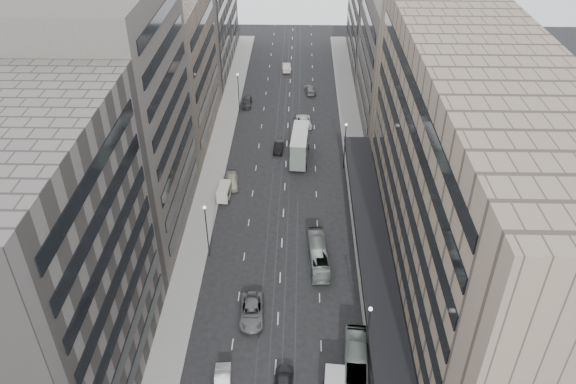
# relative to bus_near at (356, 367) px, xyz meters

# --- Properties ---
(ground) EXTENTS (220.00, 220.00, 0.00)m
(ground) POSITION_rel_bus_near_xyz_m (-8.50, 6.99, -1.43)
(ground) COLOR black
(ground) RESTS_ON ground
(sidewalk_right) EXTENTS (4.00, 125.00, 0.15)m
(sidewalk_right) POSITION_rel_bus_near_xyz_m (3.50, 44.49, -1.36)
(sidewalk_right) COLOR gray
(sidewalk_right) RESTS_ON ground
(sidewalk_left) EXTENTS (4.00, 125.00, 0.15)m
(sidewalk_left) POSITION_rel_bus_near_xyz_m (-20.50, 44.49, -1.36)
(sidewalk_left) COLOR gray
(sidewalk_left) RESTS_ON ground
(department_store) EXTENTS (19.20, 60.00, 30.00)m
(department_store) POSITION_rel_bus_near_xyz_m (12.95, 14.99, 13.51)
(department_store) COLOR #7F6E5D
(department_store) RESTS_ON ground
(building_right_mid) EXTENTS (15.00, 28.00, 24.00)m
(building_right_mid) POSITION_rel_bus_near_xyz_m (13.00, 58.99, 10.57)
(building_right_mid) COLOR #554F49
(building_right_mid) RESTS_ON ground
(building_right_far) EXTENTS (15.00, 32.00, 28.00)m
(building_right_far) POSITION_rel_bus_near_xyz_m (13.00, 88.99, 12.57)
(building_right_far) COLOR #605C57
(building_right_far) RESTS_ON ground
(building_left_a) EXTENTS (15.00, 28.00, 30.00)m
(building_left_a) POSITION_rel_bus_near_xyz_m (-30.00, -1.01, 13.57)
(building_left_a) COLOR #605C57
(building_left_a) RESTS_ON ground
(building_left_b) EXTENTS (15.00, 26.00, 34.00)m
(building_left_b) POSITION_rel_bus_near_xyz_m (-30.00, 25.99, 15.57)
(building_left_b) COLOR #554F49
(building_left_b) RESTS_ON ground
(building_left_c) EXTENTS (15.00, 28.00, 25.00)m
(building_left_c) POSITION_rel_bus_near_xyz_m (-30.00, 52.99, 11.07)
(building_left_c) COLOR slate
(building_left_c) RESTS_ON ground
(building_left_d) EXTENTS (15.00, 38.00, 28.00)m
(building_left_d) POSITION_rel_bus_near_xyz_m (-30.00, 85.99, 12.57)
(building_left_d) COLOR #605C57
(building_left_d) RESTS_ON ground
(lamp_right_near) EXTENTS (0.44, 0.44, 8.32)m
(lamp_right_near) POSITION_rel_bus_near_xyz_m (1.20, 1.99, 3.77)
(lamp_right_near) COLOR #262628
(lamp_right_near) RESTS_ON ground
(lamp_right_far) EXTENTS (0.44, 0.44, 8.32)m
(lamp_right_far) POSITION_rel_bus_near_xyz_m (1.20, 41.99, 3.77)
(lamp_right_far) COLOR #262628
(lamp_right_far) RESTS_ON ground
(lamp_left_near) EXTENTS (0.44, 0.44, 8.32)m
(lamp_left_near) POSITION_rel_bus_near_xyz_m (-18.20, 18.99, 3.77)
(lamp_left_near) COLOR #262628
(lamp_left_near) RESTS_ON ground
(lamp_left_far) EXTENTS (0.44, 0.44, 8.32)m
(lamp_left_far) POSITION_rel_bus_near_xyz_m (-18.20, 61.99, 3.77)
(lamp_left_far) COLOR #262628
(lamp_left_far) RESTS_ON ground
(bus_near) EXTENTS (3.23, 10.45, 2.87)m
(bus_near) POSITION_rel_bus_near_xyz_m (0.00, 0.00, 0.00)
(bus_near) COLOR gray
(bus_near) RESTS_ON ground
(bus_far) EXTENTS (2.91, 9.64, 2.65)m
(bus_far) POSITION_rel_bus_near_xyz_m (-3.60, 18.15, -0.11)
(bus_far) COLOR gray
(bus_far) RESTS_ON ground
(double_decker) EXTENTS (3.42, 9.55, 5.14)m
(double_decker) POSITION_rel_bus_near_xyz_m (-6.21, 44.52, 1.34)
(double_decker) COLOR slate
(double_decker) RESTS_ON ground
(panel_van) EXTENTS (2.10, 3.89, 2.38)m
(panel_van) POSITION_rel_bus_near_xyz_m (-17.70, 32.49, -0.12)
(panel_van) COLOR beige
(panel_van) RESTS_ON ground
(sedan_1) EXTENTS (1.98, 4.79, 1.54)m
(sedan_1) POSITION_rel_bus_near_xyz_m (-13.89, -1.70, -0.66)
(sedan_1) COLOR white
(sedan_1) RESTS_ON ground
(sedan_2) EXTENTS (3.12, 6.27, 1.71)m
(sedan_2) POSITION_rel_bus_near_xyz_m (-11.62, 8.22, -0.58)
(sedan_2) COLOR slate
(sedan_2) RESTS_ON ground
(sedan_3) EXTENTS (2.17, 4.97, 1.42)m
(sedan_3) POSITION_rel_bus_near_xyz_m (-7.56, -1.49, -0.72)
(sedan_3) COLOR #242426
(sedan_3) RESTS_ON ground
(sedan_4) EXTENTS (2.53, 5.23, 1.72)m
(sedan_4) POSITION_rel_bus_near_xyz_m (-17.00, 36.14, -0.57)
(sedan_4) COLOR #B7AE97
(sedan_4) RESTS_ON ground
(sedan_5) EXTENTS (1.92, 4.57, 1.47)m
(sedan_5) POSITION_rel_bus_near_xyz_m (-9.87, 47.40, -0.70)
(sedan_5) COLOR black
(sedan_5) RESTS_ON ground
(sedan_6) EXTENTS (3.23, 6.16, 1.66)m
(sedan_6) POSITION_rel_bus_near_xyz_m (-5.53, 57.32, -0.61)
(sedan_6) COLOR silver
(sedan_6) RESTS_ON ground
(sedan_7) EXTENTS (2.74, 5.32, 1.48)m
(sedan_7) POSITION_rel_bus_near_xyz_m (-4.18, 72.01, -0.69)
(sedan_7) COLOR slate
(sedan_7) RESTS_ON ground
(sedan_8) EXTENTS (1.92, 4.77, 1.62)m
(sedan_8) POSITION_rel_bus_near_xyz_m (-17.00, 65.26, -0.62)
(sedan_8) COLOR #28282A
(sedan_8) RESTS_ON ground
(sedan_9) EXTENTS (2.01, 5.21, 1.69)m
(sedan_9) POSITION_rel_bus_near_xyz_m (-9.46, 83.95, -0.59)
(sedan_9) COLOR beige
(sedan_9) RESTS_ON ground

